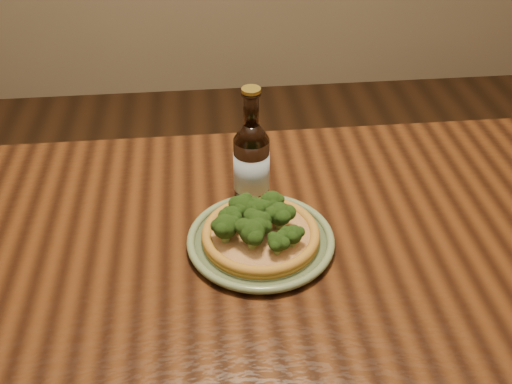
{
  "coord_description": "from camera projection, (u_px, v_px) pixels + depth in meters",
  "views": [
    {
      "loc": [
        0.01,
        -0.6,
        1.45
      ],
      "look_at": [
        0.1,
        0.23,
        0.82
      ],
      "focal_mm": 42.0,
      "sensor_mm": 36.0,
      "label": 1
    }
  ],
  "objects": [
    {
      "name": "pizza",
      "position": [
        259.0,
        231.0,
        1.02
      ],
      "size": [
        0.2,
        0.2,
        0.07
      ],
      "rotation": [
        0.0,
        0.0,
        0.42
      ],
      "color": "#AE7A27",
      "rests_on": "plate"
    },
    {
      "name": "table",
      "position": [
        206.0,
        316.0,
        1.03
      ],
      "size": [
        1.6,
        0.9,
        0.75
      ],
      "color": "#40200D",
      "rests_on": "ground"
    },
    {
      "name": "plate",
      "position": [
        261.0,
        240.0,
        1.03
      ],
      "size": [
        0.26,
        0.26,
        0.02
      ],
      "rotation": [
        0.0,
        0.0,
        -0.06
      ],
      "color": "#667752",
      "rests_on": "table"
    },
    {
      "name": "beer_bottle",
      "position": [
        252.0,
        164.0,
        1.08
      ],
      "size": [
        0.07,
        0.07,
        0.24
      ],
      "rotation": [
        0.0,
        0.0,
        0.09
      ],
      "color": "black",
      "rests_on": "table"
    }
  ]
}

